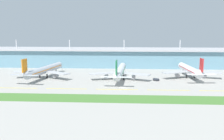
{
  "coord_description": "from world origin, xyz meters",
  "views": [
    {
      "loc": [
        4.54,
        -179.83,
        40.88
      ],
      "look_at": [
        -8.55,
        32.12,
        7.0
      ],
      "focal_mm": 43.01,
      "sensor_mm": 36.0,
      "label": 1
    }
  ],
  "objects_px": {
    "airliner_far": "(190,70)",
    "pushback_tug": "(156,79)",
    "airliner_near": "(44,70)",
    "airliner_middle": "(120,71)"
  },
  "relations": [
    {
      "from": "airliner_near",
      "to": "airliner_middle",
      "type": "distance_m",
      "value": 62.02
    },
    {
      "from": "airliner_near",
      "to": "airliner_middle",
      "type": "xyz_separation_m",
      "value": [
        61.96,
        -2.85,
        0.0
      ]
    },
    {
      "from": "pushback_tug",
      "to": "airliner_far",
      "type": "bearing_deg",
      "value": 26.23
    },
    {
      "from": "airliner_near",
      "to": "airliner_middle",
      "type": "relative_size",
      "value": 0.99
    },
    {
      "from": "airliner_far",
      "to": "pushback_tug",
      "type": "distance_m",
      "value": 32.67
    },
    {
      "from": "airliner_far",
      "to": "pushback_tug",
      "type": "xyz_separation_m",
      "value": [
        -28.91,
        -14.25,
        -5.34
      ]
    },
    {
      "from": "airliner_middle",
      "to": "pushback_tug",
      "type": "xyz_separation_m",
      "value": [
        28.13,
        -3.73,
        -5.35
      ]
    },
    {
      "from": "airliner_near",
      "to": "airliner_middle",
      "type": "bearing_deg",
      "value": -2.64
    },
    {
      "from": "airliner_near",
      "to": "pushback_tug",
      "type": "xyz_separation_m",
      "value": [
        90.09,
        -6.58,
        -5.35
      ]
    },
    {
      "from": "airliner_middle",
      "to": "airliner_far",
      "type": "relative_size",
      "value": 1.13
    }
  ]
}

